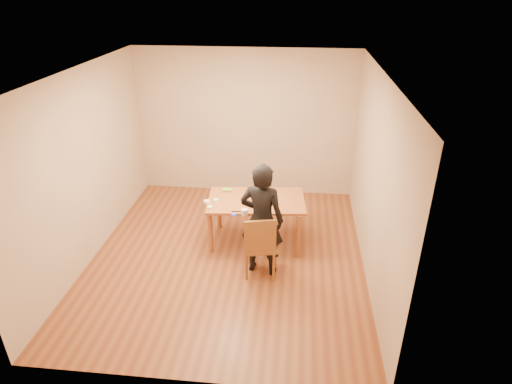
# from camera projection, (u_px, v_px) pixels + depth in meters

# --- Properties ---
(room_shell) EXTENTS (4.00, 4.50, 2.70)m
(room_shell) POSITION_uv_depth(u_px,v_px,m) (229.00, 164.00, 6.13)
(room_shell) COLOR brown
(room_shell) RESTS_ON ground
(dining_table) EXTENTS (1.52, 0.99, 0.04)m
(dining_table) POSITION_uv_depth(u_px,v_px,m) (256.00, 201.00, 6.46)
(dining_table) COLOR brown
(dining_table) RESTS_ON floor
(dining_chair) EXTENTS (0.52, 0.52, 0.04)m
(dining_chair) POSITION_uv_depth(u_px,v_px,m) (261.00, 245.00, 5.88)
(dining_chair) COLOR brown
(dining_chair) RESTS_ON floor
(cake_plate) EXTENTS (0.32, 0.32, 0.02)m
(cake_plate) POSITION_uv_depth(u_px,v_px,m) (260.00, 194.00, 6.58)
(cake_plate) COLOR red
(cake_plate) RESTS_ON dining_table
(cake) EXTENTS (0.24, 0.24, 0.08)m
(cake) POSITION_uv_depth(u_px,v_px,m) (260.00, 191.00, 6.56)
(cake) COLOR white
(cake) RESTS_ON cake_plate
(frosting_dome) EXTENTS (0.23, 0.23, 0.03)m
(frosting_dome) POSITION_uv_depth(u_px,v_px,m) (260.00, 189.00, 6.53)
(frosting_dome) COLOR white
(frosting_dome) RESTS_ON cake
(frosting_tub) EXTENTS (0.09, 0.09, 0.08)m
(frosting_tub) POSITION_uv_depth(u_px,v_px,m) (244.00, 212.00, 6.02)
(frosting_tub) COLOR white
(frosting_tub) RESTS_ON dining_table
(frosting_lid) EXTENTS (0.09, 0.09, 0.01)m
(frosting_lid) POSITION_uv_depth(u_px,v_px,m) (234.00, 214.00, 6.04)
(frosting_lid) COLOR #18289F
(frosting_lid) RESTS_ON dining_table
(frosting_dollop) EXTENTS (0.04, 0.04, 0.02)m
(frosting_dollop) POSITION_uv_depth(u_px,v_px,m) (234.00, 214.00, 6.03)
(frosting_dollop) COLOR white
(frosting_dollop) RESTS_ON frosting_lid
(ramekin_green) EXTENTS (0.07, 0.07, 0.04)m
(ramekin_green) POSITION_uv_depth(u_px,v_px,m) (210.00, 208.00, 6.19)
(ramekin_green) COLOR white
(ramekin_green) RESTS_ON dining_table
(ramekin_yellow) EXTENTS (0.08, 0.08, 0.04)m
(ramekin_yellow) POSITION_uv_depth(u_px,v_px,m) (216.00, 200.00, 6.39)
(ramekin_yellow) COLOR white
(ramekin_yellow) RESTS_ON dining_table
(ramekin_multi) EXTENTS (0.09, 0.09, 0.04)m
(ramekin_multi) POSITION_uv_depth(u_px,v_px,m) (207.00, 202.00, 6.34)
(ramekin_multi) COLOR white
(ramekin_multi) RESTS_ON dining_table
(candy_box_pink) EXTENTS (0.12, 0.06, 0.02)m
(candy_box_pink) POSITION_uv_depth(u_px,v_px,m) (228.00, 191.00, 6.69)
(candy_box_pink) COLOR #EC3799
(candy_box_pink) RESTS_ON dining_table
(candy_box_green) EXTENTS (0.15, 0.08, 0.02)m
(candy_box_green) POSITION_uv_depth(u_px,v_px,m) (227.00, 190.00, 6.69)
(candy_box_green) COLOR green
(candy_box_green) RESTS_ON candy_box_pink
(spatula) EXTENTS (0.17, 0.03, 0.01)m
(spatula) POSITION_uv_depth(u_px,v_px,m) (237.00, 211.00, 6.12)
(spatula) COLOR black
(spatula) RESTS_ON dining_table
(person) EXTENTS (0.66, 0.49, 1.65)m
(person) POSITION_uv_depth(u_px,v_px,m) (262.00, 220.00, 5.75)
(person) COLOR black
(person) RESTS_ON floor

